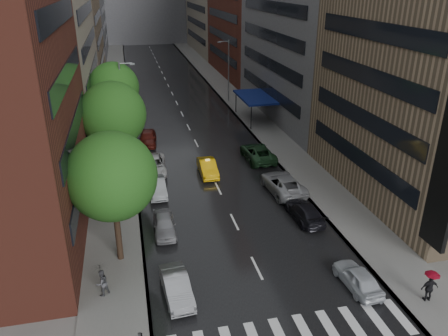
{
  "coord_description": "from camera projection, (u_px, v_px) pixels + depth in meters",
  "views": [
    {
      "loc": [
        -7.25,
        -18.34,
        17.27
      ],
      "look_at": [
        0.0,
        13.66,
        3.0
      ],
      "focal_mm": 35.0,
      "sensor_mm": 36.0,
      "label": 1
    }
  ],
  "objects": [
    {
      "name": "ground",
      "position": [
        277.0,
        310.0,
        24.76
      ],
      "size": [
        220.0,
        220.0,
        0.0
      ],
      "primitive_type": "plane",
      "color": "gray",
      "rests_on": "ground"
    },
    {
      "name": "road",
      "position": [
        174.0,
        97.0,
        69.47
      ],
      "size": [
        14.0,
        140.0,
        0.01
      ],
      "primitive_type": "cube",
      "color": "black",
      "rests_on": "ground"
    },
    {
      "name": "sidewalk_left",
      "position": [
        116.0,
        99.0,
        67.62
      ],
      "size": [
        4.0,
        140.0,
        0.15
      ],
      "primitive_type": "cube",
      "color": "gray",
      "rests_on": "ground"
    },
    {
      "name": "sidewalk_right",
      "position": [
        229.0,
        93.0,
        71.27
      ],
      "size": [
        4.0,
        140.0,
        0.15
      ],
      "primitive_type": "cube",
      "color": "gray",
      "rests_on": "ground"
    },
    {
      "name": "crosswalk",
      "position": [
        293.0,
        335.0,
        23.0
      ],
      "size": [
        13.15,
        2.8,
        0.01
      ],
      "color": "silver",
      "rests_on": "ground"
    },
    {
      "name": "tree_near",
      "position": [
        112.0,
        177.0,
        26.71
      ],
      "size": [
        5.62,
        5.62,
        8.95
      ],
      "color": "#382619",
      "rests_on": "ground"
    },
    {
      "name": "tree_mid",
      "position": [
        113.0,
        115.0,
        38.13
      ],
      "size": [
        5.82,
        5.82,
        9.27
      ],
      "color": "#382619",
      "rests_on": "ground"
    },
    {
      "name": "tree_far",
      "position": [
        114.0,
        87.0,
        48.7
      ],
      "size": [
        5.61,
        5.61,
        8.93
      ],
      "color": "#382619",
      "rests_on": "ground"
    },
    {
      "name": "taxi",
      "position": [
        208.0,
        168.0,
        41.58
      ],
      "size": [
        1.55,
        4.36,
        1.43
      ],
      "primitive_type": "imported",
      "rotation": [
        0.0,
        0.0,
        -0.01
      ],
      "color": "yellow",
      "rests_on": "ground"
    },
    {
      "name": "parked_cars_left",
      "position": [
        155.0,
        179.0,
        39.28
      ],
      "size": [
        2.7,
        30.94,
        1.58
      ],
      "color": "gray",
      "rests_on": "ground"
    },
    {
      "name": "parked_cars_right",
      "position": [
        282.0,
        183.0,
        38.37
      ],
      "size": [
        3.0,
        25.74,
        1.6
      ],
      "color": "silver",
      "rests_on": "ground"
    },
    {
      "name": "ped_black_umbrella",
      "position": [
        101.0,
        277.0,
        25.26
      ],
      "size": [
        1.03,
        0.99,
        2.09
      ],
      "color": "#454549",
      "rests_on": "sidewalk_left"
    },
    {
      "name": "ped_red_umbrella",
      "position": [
        430.0,
        284.0,
        24.83
      ],
      "size": [
        1.04,
        0.82,
        2.01
      ],
      "color": "black",
      "rests_on": "sidewalk_right"
    },
    {
      "name": "street_lamp_left",
      "position": [
        123.0,
        101.0,
        48.07
      ],
      "size": [
        1.74,
        0.22,
        9.0
      ],
      "color": "gray",
      "rests_on": "sidewalk_left"
    },
    {
      "name": "street_lamp_right",
      "position": [
        228.0,
        70.0,
        64.62
      ],
      "size": [
        1.74,
        0.22,
        9.0
      ],
      "color": "gray",
      "rests_on": "sidewalk_right"
    },
    {
      "name": "awning",
      "position": [
        255.0,
        97.0,
        56.63
      ],
      "size": [
        4.0,
        8.0,
        3.12
      ],
      "color": "navy",
      "rests_on": "sidewalk_right"
    }
  ]
}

